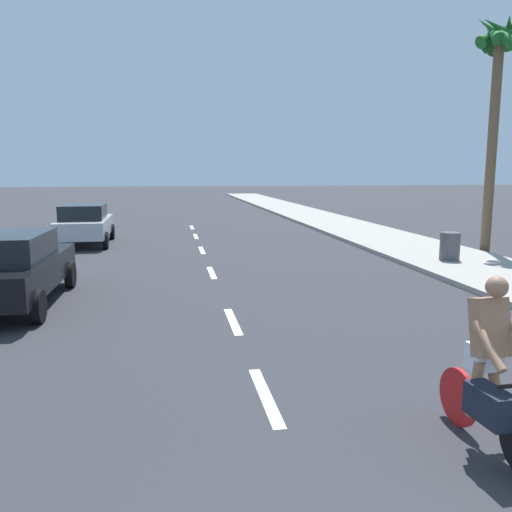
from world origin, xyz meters
TOP-DOWN VIEW (x-y plane):
  - ground_plane at (0.00, 20.00)m, footprint 160.00×160.00m
  - sidewalk_strip at (7.65, 22.00)m, footprint 3.60×80.00m
  - lane_stripe_1 at (0.00, 4.84)m, footprint 0.16×1.80m
  - lane_stripe_2 at (0.00, 8.26)m, footprint 0.16×1.80m
  - lane_stripe_3 at (0.00, 13.16)m, footprint 0.16×1.80m
  - lane_stripe_4 at (0.00, 17.46)m, footprint 0.16×1.80m
  - lane_stripe_5 at (0.00, 21.61)m, footprint 0.16×1.80m
  - lane_stripe_6 at (0.00, 25.34)m, footprint 0.16×1.80m
  - cyclist at (1.98, 3.18)m, footprint 0.64×1.71m
  - parked_car_black at (-4.57, 10.24)m, footprint 2.15×4.60m
  - parked_car_silver at (-4.40, 19.77)m, footprint 2.03×4.29m
  - palm_tree_mid at (9.88, 15.38)m, footprint 1.62×1.84m
  - trash_bin_near at (7.33, 13.30)m, footprint 0.60×0.60m

SIDE VIEW (x-z plane):
  - ground_plane at x=0.00m, z-range 0.00..0.00m
  - lane_stripe_1 at x=0.00m, z-range 0.00..0.01m
  - lane_stripe_2 at x=0.00m, z-range 0.00..0.01m
  - lane_stripe_3 at x=0.00m, z-range 0.00..0.01m
  - lane_stripe_4 at x=0.00m, z-range 0.00..0.01m
  - lane_stripe_5 at x=0.00m, z-range 0.00..0.01m
  - lane_stripe_6 at x=0.00m, z-range 0.00..0.01m
  - sidewalk_strip at x=7.65m, z-range 0.00..0.14m
  - trash_bin_near at x=7.33m, z-range 0.14..0.99m
  - cyclist at x=1.98m, z-range -0.08..1.74m
  - parked_car_silver at x=-4.40m, z-range 0.05..1.62m
  - parked_car_black at x=-4.57m, z-range 0.06..1.63m
  - palm_tree_mid at x=9.88m, z-range 2.26..10.45m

